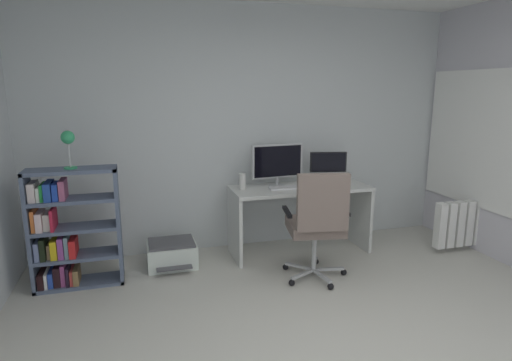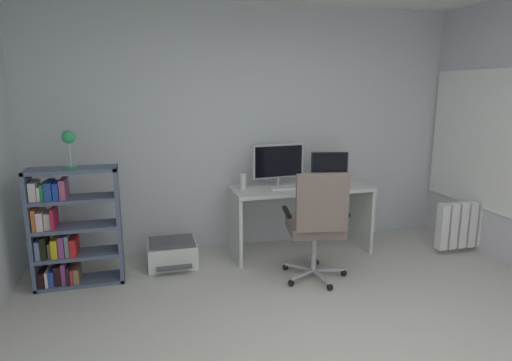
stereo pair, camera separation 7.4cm
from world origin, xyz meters
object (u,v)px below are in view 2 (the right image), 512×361
(bookshelf, at_px, (67,231))
(keyboard, at_px, (286,188))
(monitor_main, at_px, (278,162))
(desktop_speaker, at_px, (243,181))
(desk, at_px, (301,204))
(printer, at_px, (172,253))
(radiator, at_px, (470,224))
(computer_mouse, at_px, (309,185))
(office_chair, at_px, (317,221))
(monitor_secondary, at_px, (329,165))
(desk_lamp, at_px, (69,141))

(bookshelf, bearing_deg, keyboard, 3.78)
(monitor_main, bearing_deg, desktop_speaker, -173.24)
(desk, distance_m, desktop_speaker, 0.69)
(monitor_main, height_order, keyboard, monitor_main)
(printer, bearing_deg, radiator, -8.41)
(keyboard, height_order, computer_mouse, computer_mouse)
(keyboard, bearing_deg, desk, 18.79)
(office_chair, bearing_deg, desktop_speaker, 122.69)
(keyboard, height_order, desktop_speaker, desktop_speaker)
(monitor_secondary, xyz_separation_m, keyboard, (-0.56, -0.15, -0.20))
(monitor_main, distance_m, bookshelf, 2.17)
(keyboard, height_order, office_chair, office_chair)
(desk, xyz_separation_m, printer, (-1.39, 0.01, -0.42))
(bookshelf, distance_m, printer, 1.03)
(desktop_speaker, relative_size, office_chair, 0.16)
(desk, relative_size, desk_lamp, 4.49)
(monitor_main, xyz_separation_m, computer_mouse, (0.31, -0.12, -0.24))
(desktop_speaker, relative_size, desk_lamp, 0.51)
(computer_mouse, xyz_separation_m, office_chair, (-0.21, -0.72, -0.16))
(computer_mouse, bearing_deg, desk_lamp, -179.92)
(monitor_main, height_order, bookshelf, monitor_main)
(monitor_main, bearing_deg, bookshelf, -172.13)
(computer_mouse, height_order, bookshelf, bookshelf)
(monitor_main, height_order, desktop_speaker, monitor_main)
(printer, bearing_deg, office_chair, -30.53)
(keyboard, height_order, bookshelf, bookshelf)
(bookshelf, height_order, radiator, bookshelf)
(monitor_main, relative_size, bookshelf, 0.53)
(desk_lamp, bearing_deg, radiator, -3.88)
(monitor_secondary, xyz_separation_m, desk_lamp, (-2.61, -0.29, 0.38))
(keyboard, distance_m, printer, 1.36)
(monitor_secondary, bearing_deg, desk_lamp, -173.67)
(desktop_speaker, height_order, printer, desktop_speaker)
(keyboard, xyz_separation_m, desktop_speaker, (-0.44, 0.10, 0.07))
(bookshelf, bearing_deg, monitor_main, 7.87)
(computer_mouse, bearing_deg, monitor_secondary, 18.98)
(desk_lamp, distance_m, radiator, 4.20)
(bookshelf, xyz_separation_m, desk_lamp, (0.08, 0.00, 0.82))
(computer_mouse, bearing_deg, keyboard, -178.37)
(desk, xyz_separation_m, office_chair, (-0.13, -0.74, 0.05))
(computer_mouse, distance_m, bookshelf, 2.42)
(desk, distance_m, radiator, 1.89)
(monitor_main, bearing_deg, radiator, -15.41)
(office_chair, xyz_separation_m, bookshelf, (-2.20, 0.55, -0.08))
(desk, bearing_deg, computer_mouse, -16.05)
(computer_mouse, distance_m, office_chair, 0.76)
(printer, relative_size, radiator, 0.60)
(monitor_main, distance_m, keyboard, 0.29)
(monitor_secondary, relative_size, keyboard, 1.19)
(keyboard, distance_m, office_chair, 0.71)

